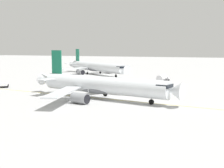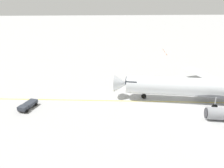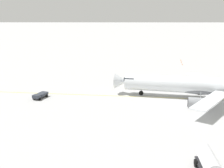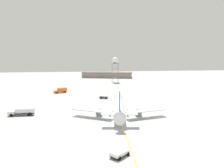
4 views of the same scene
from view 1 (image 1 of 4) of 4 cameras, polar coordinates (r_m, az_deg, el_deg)
ground_plane at (r=70.50m, az=1.60°, el=-2.52°), size 600.00×600.00×0.00m
airliner_main at (r=67.65m, az=-2.15°, el=-0.33°), size 34.21×38.40×11.05m
airliner_secondary at (r=129.96m, az=-3.20°, el=3.28°), size 30.18×39.99×11.02m
pushback_tug_truck at (r=93.48m, az=-20.18°, el=-0.09°), size 4.87×4.53×1.30m
fuel_tanker_truck at (r=99.83m, az=9.73°, el=1.12°), size 9.41×3.13×2.87m
taxiway_centreline at (r=70.28m, az=-4.51°, el=-2.56°), size 20.41×172.45×0.01m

